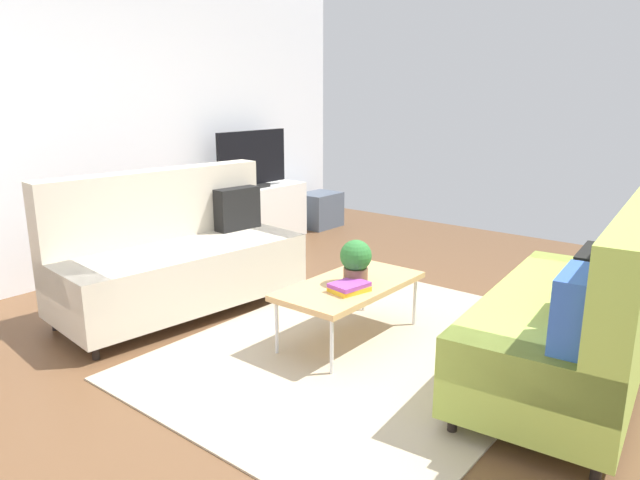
{
  "coord_description": "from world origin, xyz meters",
  "views": [
    {
      "loc": [
        -3.0,
        -2.25,
        1.71
      ],
      "look_at": [
        0.18,
        0.33,
        0.65
      ],
      "focal_mm": 32.51,
      "sensor_mm": 36.0,
      "label": 1
    }
  ],
  "objects_px": {
    "storage_trunk": "(320,210)",
    "coffee_table": "(350,287)",
    "table_book_0": "(349,289)",
    "couch_beige": "(177,256)",
    "tv_console": "(253,215)",
    "bottle_0": "(238,182)",
    "potted_plant": "(356,260)",
    "vase_1": "(222,185)",
    "vase_0": "(209,188)",
    "couch_green": "(579,316)",
    "bottle_1": "(245,183)",
    "tv": "(252,160)"
  },
  "relations": [
    {
      "from": "storage_trunk",
      "to": "coffee_table",
      "type": "bearing_deg",
      "value": -137.44
    },
    {
      "from": "storage_trunk",
      "to": "table_book_0",
      "type": "bearing_deg",
      "value": -137.83
    },
    {
      "from": "couch_beige",
      "to": "tv_console",
      "type": "relative_size",
      "value": 1.41
    },
    {
      "from": "bottle_0",
      "to": "couch_beige",
      "type": "bearing_deg",
      "value": -147.77
    },
    {
      "from": "couch_beige",
      "to": "tv_console",
      "type": "xyz_separation_m",
      "value": [
        1.87,
        1.06,
        -0.12
      ]
    },
    {
      "from": "tv_console",
      "to": "couch_beige",
      "type": "bearing_deg",
      "value": -150.46
    },
    {
      "from": "potted_plant",
      "to": "vase_1",
      "type": "xyz_separation_m",
      "value": [
        1.07,
        2.56,
        0.13
      ]
    },
    {
      "from": "couch_beige",
      "to": "coffee_table",
      "type": "relative_size",
      "value": 1.8
    },
    {
      "from": "table_book_0",
      "to": "vase_0",
      "type": "height_order",
      "value": "vase_0"
    },
    {
      "from": "couch_green",
      "to": "storage_trunk",
      "type": "bearing_deg",
      "value": 53.4
    },
    {
      "from": "couch_green",
      "to": "vase_0",
      "type": "relative_size",
      "value": 14.71
    },
    {
      "from": "tv_console",
      "to": "vase_1",
      "type": "relative_size",
      "value": 9.21
    },
    {
      "from": "table_book_0",
      "to": "bottle_1",
      "type": "bearing_deg",
      "value": 59.59
    },
    {
      "from": "tv_console",
      "to": "vase_1",
      "type": "bearing_deg",
      "value": 172.94
    },
    {
      "from": "table_book_0",
      "to": "vase_0",
      "type": "xyz_separation_m",
      "value": [
        1.05,
        2.62,
        0.27
      ]
    },
    {
      "from": "tv",
      "to": "vase_0",
      "type": "xyz_separation_m",
      "value": [
        -0.58,
        0.07,
        -0.24
      ]
    },
    {
      "from": "couch_green",
      "to": "bottle_0",
      "type": "relative_size",
      "value": 10.41
    },
    {
      "from": "couch_beige",
      "to": "couch_green",
      "type": "xyz_separation_m",
      "value": [
        0.67,
        -2.84,
        0.01
      ]
    },
    {
      "from": "coffee_table",
      "to": "table_book_0",
      "type": "distance_m",
      "value": 0.18
    },
    {
      "from": "tv_console",
      "to": "tv",
      "type": "height_order",
      "value": "tv"
    },
    {
      "from": "couch_beige",
      "to": "vase_1",
      "type": "xyz_separation_m",
      "value": [
        1.46,
        1.11,
        0.27
      ]
    },
    {
      "from": "tv_console",
      "to": "storage_trunk",
      "type": "bearing_deg",
      "value": -5.19
    },
    {
      "from": "table_book_0",
      "to": "storage_trunk",
      "type": "bearing_deg",
      "value": 42.17
    },
    {
      "from": "storage_trunk",
      "to": "couch_green",
      "type": "bearing_deg",
      "value": -121.17
    },
    {
      "from": "couch_green",
      "to": "vase_1",
      "type": "height_order",
      "value": "couch_green"
    },
    {
      "from": "couch_beige",
      "to": "vase_1",
      "type": "bearing_deg",
      "value": -136.74
    },
    {
      "from": "tv",
      "to": "vase_1",
      "type": "height_order",
      "value": "tv"
    },
    {
      "from": "couch_beige",
      "to": "tv",
      "type": "distance_m",
      "value": 2.2
    },
    {
      "from": "couch_beige",
      "to": "tv",
      "type": "bearing_deg",
      "value": -144.81
    },
    {
      "from": "bottle_1",
      "to": "bottle_0",
      "type": "bearing_deg",
      "value": 180.0
    },
    {
      "from": "potted_plant",
      "to": "table_book_0",
      "type": "bearing_deg",
      "value": -158.42
    },
    {
      "from": "bottle_1",
      "to": "couch_green",
      "type": "bearing_deg",
      "value": -105.3
    },
    {
      "from": "couch_green",
      "to": "couch_beige",
      "type": "bearing_deg",
      "value": 97.82
    },
    {
      "from": "coffee_table",
      "to": "potted_plant",
      "type": "xyz_separation_m",
      "value": [
        0.02,
        -0.03,
        0.19
      ]
    },
    {
      "from": "couch_beige",
      "to": "storage_trunk",
      "type": "bearing_deg",
      "value": -155.99
    },
    {
      "from": "bottle_0",
      "to": "vase_1",
      "type": "bearing_deg",
      "value": 149.31
    },
    {
      "from": "vase_0",
      "to": "couch_beige",
      "type": "bearing_deg",
      "value": -139.27
    },
    {
      "from": "couch_green",
      "to": "table_book_0",
      "type": "height_order",
      "value": "couch_green"
    },
    {
      "from": "bottle_1",
      "to": "tv",
      "type": "bearing_deg",
      "value": 7.99
    },
    {
      "from": "couch_beige",
      "to": "table_book_0",
      "type": "bearing_deg",
      "value": 105.07
    },
    {
      "from": "couch_beige",
      "to": "storage_trunk",
      "type": "xyz_separation_m",
      "value": [
        2.97,
        0.96,
        -0.22
      ]
    },
    {
      "from": "vase_0",
      "to": "bottle_1",
      "type": "xyz_separation_m",
      "value": [
        0.44,
        -0.09,
        0.01
      ]
    },
    {
      "from": "couch_beige",
      "to": "vase_0",
      "type": "distance_m",
      "value": 1.72
    },
    {
      "from": "table_book_0",
      "to": "vase_0",
      "type": "distance_m",
      "value": 2.84
    },
    {
      "from": "storage_trunk",
      "to": "vase_0",
      "type": "height_order",
      "value": "vase_0"
    },
    {
      "from": "vase_0",
      "to": "bottle_0",
      "type": "height_order",
      "value": "bottle_0"
    },
    {
      "from": "potted_plant",
      "to": "vase_0",
      "type": "xyz_separation_m",
      "value": [
        0.89,
        2.56,
        0.12
      ]
    },
    {
      "from": "tv",
      "to": "potted_plant",
      "type": "xyz_separation_m",
      "value": [
        -1.47,
        -2.49,
        -0.37
      ]
    },
    {
      "from": "tv",
      "to": "bottle_0",
      "type": "bearing_deg",
      "value": -175.47
    },
    {
      "from": "coffee_table",
      "to": "storage_trunk",
      "type": "bearing_deg",
      "value": 42.56
    }
  ]
}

